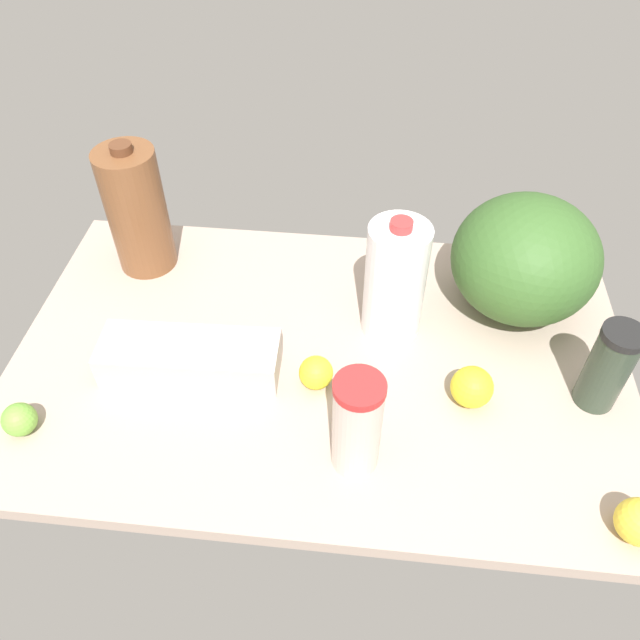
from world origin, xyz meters
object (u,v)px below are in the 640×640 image
(shaker_bottle, at_px, (608,367))
(lemon_near_front, at_px, (640,522))
(lime_loose, at_px, (19,420))
(watermelon, at_px, (525,259))
(lemon_by_jug, at_px, (317,373))
(milk_jug, at_px, (395,281))
(egg_carton, at_px, (190,357))
(chocolate_milk_jug, at_px, (137,211))
(lemon_far_back, at_px, (472,387))
(tumbler_cup, at_px, (357,424))

(shaker_bottle, distance_m, lemon_near_front, 0.27)
(shaker_bottle, xyz_separation_m, lime_loose, (-1.01, -0.18, -0.06))
(watermelon, xyz_separation_m, lemon_by_jug, (-0.39, -0.26, -0.09))
(shaker_bottle, bearing_deg, milk_jug, 158.75)
(watermelon, bearing_deg, lemon_by_jug, -146.36)
(egg_carton, height_order, watermelon, watermelon)
(chocolate_milk_jug, xyz_separation_m, lemon_far_back, (0.70, -0.32, -0.10))
(tumbler_cup, xyz_separation_m, lime_loose, (-0.58, -0.00, -0.07))
(lemon_far_back, relative_size, lemon_by_jug, 1.21)
(lemon_near_front, height_order, lemon_by_jug, lemon_near_front)
(milk_jug, relative_size, chocolate_milk_jug, 0.89)
(milk_jug, height_order, lemon_by_jug, milk_jug)
(lemon_far_back, bearing_deg, lime_loose, -169.29)
(watermelon, height_order, tumbler_cup, watermelon)
(watermelon, distance_m, lemon_by_jug, 0.47)
(shaker_bottle, height_order, tumbler_cup, tumbler_cup)
(egg_carton, distance_m, watermelon, 0.68)
(milk_jug, distance_m, watermelon, 0.27)
(milk_jug, height_order, chocolate_milk_jug, chocolate_milk_jug)
(tumbler_cup, relative_size, lemon_far_back, 2.62)
(lemon_far_back, bearing_deg, egg_carton, 177.88)
(milk_jug, xyz_separation_m, lemon_near_front, (0.39, -0.41, -0.09))
(watermelon, xyz_separation_m, lemon_near_front, (0.13, -0.50, -0.09))
(shaker_bottle, height_order, lemon_far_back, shaker_bottle)
(shaker_bottle, distance_m, tumbler_cup, 0.46)
(lemon_near_front, bearing_deg, chocolate_milk_jug, 149.40)
(egg_carton, distance_m, lemon_far_back, 0.52)
(lemon_far_back, xyz_separation_m, lemon_near_front, (0.24, -0.23, -0.00))
(chocolate_milk_jug, relative_size, lemon_near_front, 4.05)
(egg_carton, bearing_deg, lemon_far_back, -4.13)
(shaker_bottle, bearing_deg, lemon_far_back, -173.15)
(watermelon, height_order, lemon_far_back, watermelon)
(milk_jug, bearing_deg, tumbler_cup, -99.07)
(tumbler_cup, bearing_deg, lime_loose, -179.81)
(watermelon, distance_m, lemon_far_back, 0.30)
(chocolate_milk_jug, distance_m, tumbler_cup, 0.69)
(milk_jug, height_order, shaker_bottle, milk_jug)
(egg_carton, distance_m, lime_loose, 0.31)
(tumbler_cup, relative_size, lemon_by_jug, 3.16)
(chocolate_milk_jug, height_order, tumbler_cup, chocolate_milk_jug)
(tumbler_cup, distance_m, lime_loose, 0.59)
(shaker_bottle, height_order, watermelon, watermelon)
(lemon_near_front, bearing_deg, lime_loose, 175.25)
(egg_carton, relative_size, lemon_by_jug, 5.25)
(chocolate_milk_jug, bearing_deg, watermelon, -3.90)
(egg_carton, bearing_deg, lemon_by_jug, -4.48)
(shaker_bottle, distance_m, lemon_far_back, 0.24)
(egg_carton, relative_size, lime_loose, 5.64)
(lemon_far_back, bearing_deg, shaker_bottle, 6.85)
(watermelon, bearing_deg, lemon_near_front, -75.33)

